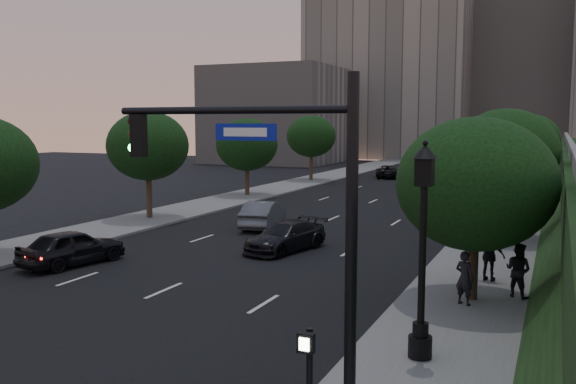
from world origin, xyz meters
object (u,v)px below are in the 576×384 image
at_px(sedan_far_left, 387,172).
at_px(pedestrian_a, 465,278).
at_px(street_lamp, 422,261).
at_px(sedan_mid_left, 263,214).
at_px(sedan_near_right, 285,236).
at_px(pedestrian_c, 490,256).
at_px(traffic_signal_mast, 300,241).
at_px(sedan_near_left, 72,247).
at_px(sedan_far_right, 435,192).
at_px(pedestrian_b, 518,270).

bearing_deg(sedan_far_left, pedestrian_a, 89.92).
height_order(street_lamp, sedan_mid_left, street_lamp).
bearing_deg(sedan_near_right, pedestrian_c, -0.42).
bearing_deg(sedan_mid_left, sedan_near_right, 113.94).
relative_size(traffic_signal_mast, sedan_near_left, 1.53).
height_order(traffic_signal_mast, street_lamp, traffic_signal_mast).
relative_size(traffic_signal_mast, street_lamp, 1.25).
bearing_deg(sedan_far_right, traffic_signal_mast, -86.42).
relative_size(street_lamp, sedan_far_left, 1.13).
bearing_deg(sedan_far_right, sedan_mid_left, -114.40).
xyz_separation_m(sedan_mid_left, pedestrian_b, (14.26, -9.43, 0.30)).
xyz_separation_m(street_lamp, pedestrian_c, (0.81, 8.50, -1.54)).
xyz_separation_m(sedan_far_right, pedestrian_c, (6.49, -24.30, 0.46)).
distance_m(traffic_signal_mast, pedestrian_c, 12.76).
relative_size(street_lamp, sedan_mid_left, 1.18).
distance_m(sedan_near_left, pedestrian_a, 16.07).
height_order(street_lamp, sedan_near_left, street_lamp).
xyz_separation_m(sedan_far_left, sedan_near_right, (5.22, -38.46, 0.00)).
height_order(street_lamp, pedestrian_b, street_lamp).
bearing_deg(sedan_far_left, pedestrian_c, 91.86).
relative_size(traffic_signal_mast, pedestrian_b, 3.77).
bearing_deg(pedestrian_b, pedestrian_a, 72.98).
relative_size(sedan_far_left, pedestrian_b, 2.68).
height_order(sedan_near_right, sedan_far_right, sedan_near_right).
xyz_separation_m(sedan_near_right, pedestrian_a, (8.97, -5.82, 0.34)).
relative_size(sedan_near_left, sedan_far_left, 0.92).
bearing_deg(pedestrian_c, pedestrian_a, 95.14).
xyz_separation_m(sedan_mid_left, pedestrian_c, (13.16, -7.61, 0.31)).
xyz_separation_m(sedan_far_left, pedestrian_c, (14.63, -40.81, 0.41)).
xyz_separation_m(traffic_signal_mast, pedestrian_c, (2.54, 12.24, -2.58)).
bearing_deg(sedan_mid_left, pedestrian_b, 134.90).
xyz_separation_m(traffic_signal_mast, sedan_near_right, (-6.87, 14.60, -2.98)).
bearing_deg(sedan_near_left, pedestrian_c, -154.44).
xyz_separation_m(pedestrian_a, pedestrian_c, (0.43, 3.46, 0.06)).
relative_size(traffic_signal_mast, pedestrian_c, 3.70).
xyz_separation_m(sedan_near_right, sedan_far_right, (2.92, 21.94, -0.06)).
distance_m(sedan_mid_left, pedestrian_a, 16.87).
xyz_separation_m(street_lamp, sedan_far_right, (-5.68, 32.80, -2.00)).
bearing_deg(sedan_far_left, sedan_near_left, 69.74).
height_order(sedan_near_right, pedestrian_b, pedestrian_b).
bearing_deg(sedan_far_left, sedan_mid_left, 74.66).
xyz_separation_m(traffic_signal_mast, pedestrian_a, (2.10, 8.78, -2.63)).
bearing_deg(sedan_near_left, sedan_mid_left, -93.92).
relative_size(street_lamp, pedestrian_a, 3.16).
bearing_deg(pedestrian_c, street_lamp, 96.86).
bearing_deg(pedestrian_a, sedan_mid_left, -16.39).
height_order(sedan_near_left, sedan_far_right, sedan_near_left).
bearing_deg(sedan_near_left, street_lamp, 175.91).
relative_size(sedan_near_right, pedestrian_c, 2.52).
xyz_separation_m(street_lamp, pedestrian_b, (1.90, 6.69, -1.56)).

